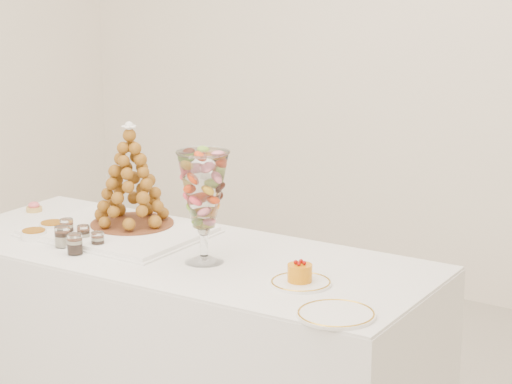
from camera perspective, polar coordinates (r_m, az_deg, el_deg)
The scene contains 15 objects.
buffet_table at distance 3.64m, azimuth -4.21°, elevation -8.61°, with size 1.86×0.82×0.69m.
lace_tray at distance 3.75m, azimuth -7.88°, elevation -2.25°, with size 0.61×0.46×0.02m, color white.
macaron_vase at distance 3.34m, azimuth -3.03°, elevation 0.05°, with size 0.17×0.17×0.38m.
cake_plate at distance 3.19m, azimuth 2.58°, elevation -5.21°, with size 0.20×0.20×0.01m, color white.
spare_plate at distance 2.93m, azimuth 4.60°, elevation -6.99°, with size 0.23×0.23×0.01m, color white.
pink_tart at distance 4.12m, azimuth -12.57°, elevation -0.86°, with size 0.06×0.06×0.04m.
verrine_a at distance 3.75m, azimuth -10.76°, elevation -2.02°, with size 0.05×0.05×0.07m, color white.
verrine_b at distance 3.67m, azimuth -9.83°, elevation -2.36°, with size 0.05×0.05×0.06m, color white.
verrine_c at distance 3.58m, azimuth -9.03°, elevation -2.76°, with size 0.05×0.05×0.06m, color white.
verrine_d at distance 3.62m, azimuth -11.00°, elevation -2.52°, with size 0.06×0.06×0.07m, color white.
verrine_e at distance 3.53m, azimuth -10.32°, elevation -2.95°, with size 0.05×0.05×0.07m, color white.
ramekin_back at distance 3.83m, azimuth -11.55°, elevation -1.97°, with size 0.10×0.10×0.03m, color white.
ramekin_front at distance 3.75m, azimuth -12.58°, elevation -2.40°, with size 0.09×0.09×0.03m, color white.
croquembouche at distance 3.75m, azimuth -7.18°, elevation 0.96°, with size 0.31×0.31×0.39m.
mousse_cake at distance 3.18m, azimuth 2.52°, elevation -4.62°, with size 0.08×0.08×0.07m.
Camera 1 is at (1.99, -2.51, 1.75)m, focal length 70.00 mm.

